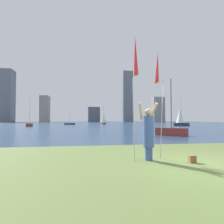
{
  "coord_description": "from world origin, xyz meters",
  "views": [
    {
      "loc": [
        -3.58,
        -5.54,
        1.35
      ],
      "look_at": [
        -1.47,
        7.93,
        1.85
      ],
      "focal_mm": 31.84,
      "sensor_mm": 36.0,
      "label": 1
    }
  ],
  "objects": [
    {
      "name": "skyline_tower_0",
      "position": [
        -38.02,
        92.88,
        12.14
      ],
      "size": [
        6.21,
        7.35,
        24.29
      ],
      "color": "slate",
      "rests_on": "ground"
    },
    {
      "name": "kite_flag_right",
      "position": [
        -0.87,
        1.17,
        3.11
      ],
      "size": [
        0.16,
        0.64,
        3.76
      ],
      "color": "#B2B2B7",
      "rests_on": "ground"
    },
    {
      "name": "sailboat_3",
      "position": [
        16.13,
        31.69,
        1.8
      ],
      "size": [
        3.1,
        1.96,
        5.58
      ],
      "color": "#333D51",
      "rests_on": "ground"
    },
    {
      "name": "sailboat_6",
      "position": [
        2.51,
        48.32,
        1.76
      ],
      "size": [
        1.66,
        3.03,
        5.23
      ],
      "color": "brown",
      "rests_on": "ground"
    },
    {
      "name": "ground",
      "position": [
        0.0,
        50.95,
        -0.06
      ],
      "size": [
        120.0,
        138.0,
        0.12
      ],
      "color": "#5B7038"
    },
    {
      "name": "sailboat_0",
      "position": [
        3.84,
        9.99,
        0.36
      ],
      "size": [
        2.37,
        2.35,
        4.75
      ],
      "color": "maroon",
      "rests_on": "ground"
    },
    {
      "name": "skyline_tower_1",
      "position": [
        -20.73,
        93.38,
        6.23
      ],
      "size": [
        3.94,
        7.3,
        12.46
      ],
      "color": "gray",
      "rests_on": "ground"
    },
    {
      "name": "person",
      "position": [
        -1.36,
        0.78,
        0.94
      ],
      "size": [
        0.7,
        0.52,
        1.92
      ],
      "rotation": [
        0.0,
        0.0,
        0.02
      ],
      "color": "#3F59A5",
      "rests_on": "ground"
    },
    {
      "name": "skyline_tower_3",
      "position": [
        20.61,
        96.74,
        13.33
      ],
      "size": [
        5.21,
        4.6,
        26.66
      ],
      "color": "slate",
      "rests_on": "ground"
    },
    {
      "name": "sailboat_5",
      "position": [
        -6.28,
        44.12,
        0.26
      ],
      "size": [
        2.64,
        1.11,
        3.49
      ],
      "color": "#2D6084",
      "rests_on": "ground"
    },
    {
      "name": "bag",
      "position": [
        -0.15,
        0.21,
        0.11
      ],
      "size": [
        0.21,
        0.15,
        0.23
      ],
      "color": "brown",
      "rests_on": "ground"
    },
    {
      "name": "kite_flag_left",
      "position": [
        -1.85,
        0.6,
        3.35
      ],
      "size": [
        0.16,
        0.5,
        4.12
      ],
      "color": "#B2B2B7",
      "rests_on": "ground"
    },
    {
      "name": "skyline_tower_2",
      "position": [
        2.94,
        96.85,
        3.78
      ],
      "size": [
        5.93,
        5.89,
        7.56
      ],
      "color": "#565B66",
      "rests_on": "ground"
    },
    {
      "name": "sailboat_7",
      "position": [
        -13.15,
        33.83,
        0.35
      ],
      "size": [
        1.0,
        2.57,
        5.37
      ],
      "color": "maroon",
      "rests_on": "ground"
    },
    {
      "name": "skyline_tower_4",
      "position": [
        37.92,
        97.19,
        6.68
      ],
      "size": [
        6.2,
        4.68,
        13.35
      ],
      "color": "gray",
      "rests_on": "ground"
    }
  ]
}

